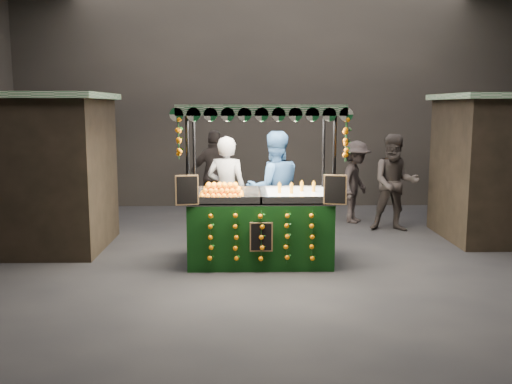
{
  "coord_description": "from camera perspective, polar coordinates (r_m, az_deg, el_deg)",
  "views": [
    {
      "loc": [
        -0.66,
        -8.5,
        2.38
      ],
      "look_at": [
        -0.46,
        0.45,
        1.02
      ],
      "focal_mm": 39.76,
      "sensor_mm": 36.0,
      "label": 1
    }
  ],
  "objects": [
    {
      "name": "shopper_2",
      "position": [
        11.72,
        -4.08,
        1.59
      ],
      "size": [
        1.12,
        0.48,
        1.9
      ],
      "rotation": [
        0.0,
        0.0,
        3.13
      ],
      "color": "black",
      "rests_on": "ground"
    },
    {
      "name": "vendor_grey",
      "position": [
        9.63,
        -2.96,
        0.03
      ],
      "size": [
        0.78,
        0.62,
        1.89
      ],
      "rotation": [
        0.0,
        0.0,
        2.88
      ],
      "color": "slate",
      "rests_on": "ground"
    },
    {
      "name": "shopper_4",
      "position": [
        11.35,
        -17.35,
        1.05
      ],
      "size": [
        1.1,
        0.93,
        1.92
      ],
      "rotation": [
        0.0,
        0.0,
        3.54
      ],
      "color": "black",
      "rests_on": "ground"
    },
    {
      "name": "neighbour_stall_left",
      "position": [
        10.26,
        -22.68,
        1.96
      ],
      "size": [
        3.0,
        2.2,
        2.6
      ],
      "color": "black",
      "rests_on": "ground"
    },
    {
      "name": "ground",
      "position": [
        8.85,
        3.04,
        -7.0
      ],
      "size": [
        12.0,
        12.0,
        0.0
      ],
      "primitive_type": "plane",
      "color": "black",
      "rests_on": "ground"
    },
    {
      "name": "juice_stall",
      "position": [
        8.63,
        0.46,
        -2.28
      ],
      "size": [
        2.48,
        1.46,
        2.4
      ],
      "color": "black",
      "rests_on": "ground"
    },
    {
      "name": "market_hall",
      "position": [
        8.58,
        3.23,
        15.32
      ],
      "size": [
        12.1,
        10.1,
        5.05
      ],
      "color": "black",
      "rests_on": "ground"
    },
    {
      "name": "shopper_1",
      "position": [
        11.15,
        13.8,
        0.9
      ],
      "size": [
        0.99,
        0.82,
        1.86
      ],
      "rotation": [
        0.0,
        0.0,
        -0.13
      ],
      "color": "#2C2624",
      "rests_on": "ground"
    },
    {
      "name": "shopper_3",
      "position": [
        11.81,
        9.98,
        1.01
      ],
      "size": [
        1.06,
        1.26,
        1.69
      ],
      "rotation": [
        0.0,
        0.0,
        1.08
      ],
      "color": "#282121",
      "rests_on": "ground"
    },
    {
      "name": "shopper_0",
      "position": [
        12.33,
        -16.42,
        0.92
      ],
      "size": [
        0.69,
        0.57,
        1.61
      ],
      "rotation": [
        0.0,
        0.0,
        0.38
      ],
      "color": "#2C2624",
      "rests_on": "ground"
    },
    {
      "name": "vendor_blue",
      "position": [
        9.56,
        1.84,
        0.24
      ],
      "size": [
        1.08,
        0.92,
        1.97
      ],
      "rotation": [
        0.0,
        0.0,
        3.33
      ],
      "color": "navy",
      "rests_on": "ground"
    }
  ]
}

